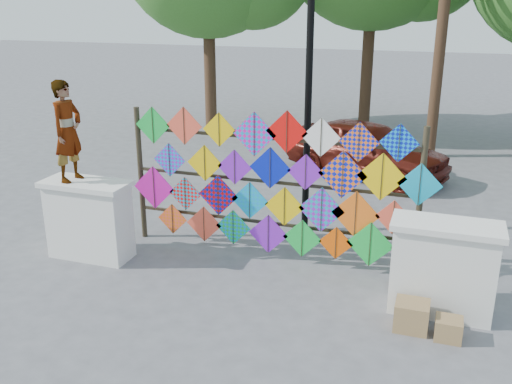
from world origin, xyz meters
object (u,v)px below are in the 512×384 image
kite_rack (275,186)px  sedan (366,148)px  vendor_woman (68,131)px  lamppost (309,80)px

kite_rack → sedan: size_ratio=1.28×
kite_rack → vendor_woman: size_ratio=3.16×
sedan → lamppost: (-0.54, -3.71, 2.03)m
kite_rack → vendor_woman: bearing=-163.0°
sedan → vendor_woman: bearing=169.8°
vendor_woman → sedan: bearing=-28.5°
kite_rack → lamppost: bearing=81.6°
vendor_woman → sedan: 7.14m
sedan → lamppost: bearing=-165.9°
kite_rack → lamppost: lamppost is taller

